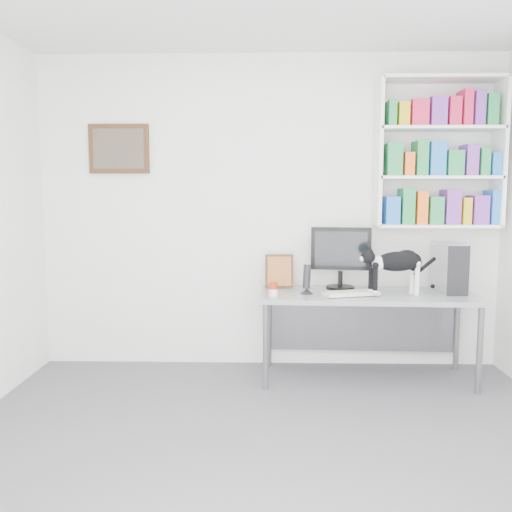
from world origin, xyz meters
name	(u,v)px	position (x,y,z in m)	size (l,w,h in m)	color
room	(270,228)	(0.00, 0.00, 1.35)	(4.01, 4.01, 2.70)	#545459
bookshelf	(439,153)	(1.40, 1.85, 1.85)	(1.03, 0.28, 1.24)	white
wall_art	(119,149)	(-1.30, 1.97, 1.90)	(0.52, 0.04, 0.42)	#442816
desk	(366,336)	(0.79, 1.60, 0.36)	(1.72, 0.67, 0.72)	gray
monitor	(341,258)	(0.60, 1.80, 0.98)	(0.50, 0.24, 0.53)	black
keyboard	(351,293)	(0.64, 1.50, 0.73)	(0.43, 0.17, 0.03)	silver
pc_tower	(449,268)	(1.47, 1.67, 0.92)	(0.18, 0.40, 0.40)	silver
speaker	(307,279)	(0.30, 1.56, 0.84)	(0.11, 0.11, 0.25)	black
leaning_print	(279,270)	(0.08, 1.84, 0.86)	(0.24, 0.10, 0.30)	#442816
soup_can	(273,289)	(0.03, 1.48, 0.77)	(0.07, 0.07, 0.10)	#A7230E
cat	(396,273)	(0.99, 1.49, 0.90)	(0.60, 0.16, 0.37)	black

